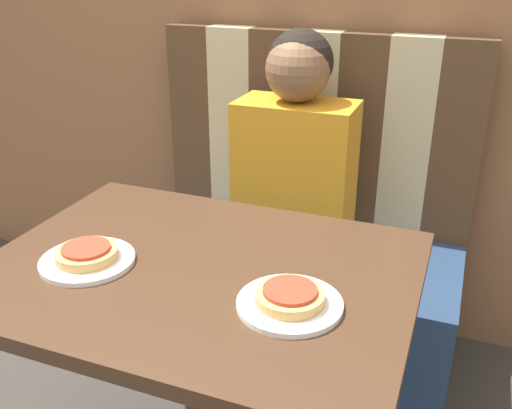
{
  "coord_description": "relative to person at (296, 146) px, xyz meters",
  "views": [
    {
      "loc": [
        0.52,
        -0.99,
        1.41
      ],
      "look_at": [
        0.0,
        0.36,
        0.76
      ],
      "focal_mm": 40.0,
      "sensor_mm": 36.0,
      "label": 1
    }
  ],
  "objects": [
    {
      "name": "person",
      "position": [
        0.0,
        0.0,
        0.0
      ],
      "size": [
        0.38,
        0.23,
        0.74
      ],
      "color": "orange",
      "rests_on": "booth_seat"
    },
    {
      "name": "booth_seat",
      "position": [
        0.0,
        -0.0,
        -0.59
      ],
      "size": [
        1.15,
        0.58,
        0.46
      ],
      "color": "navy",
      "rests_on": "ground_plane"
    },
    {
      "name": "pizza_left",
      "position": [
        -0.24,
        -0.8,
        -0.04
      ],
      "size": [
        0.14,
        0.14,
        0.03
      ],
      "color": "tan",
      "rests_on": "plate_left"
    },
    {
      "name": "dining_table",
      "position": [
        0.0,
        -0.72,
        -0.17
      ],
      "size": [
        0.96,
        0.72,
        0.76
      ],
      "color": "#422B1C",
      "rests_on": "ground_plane"
    },
    {
      "name": "plate_right",
      "position": [
        0.24,
        -0.8,
        -0.06
      ],
      "size": [
        0.21,
        0.21,
        0.01
      ],
      "color": "white",
      "rests_on": "dining_table"
    },
    {
      "name": "booth_backrest",
      "position": [
        0.0,
        0.24,
        -0.01
      ],
      "size": [
        1.15,
        0.09,
        0.7
      ],
      "color": "#4C331E",
      "rests_on": "booth_seat"
    },
    {
      "name": "pizza_right",
      "position": [
        0.24,
        -0.8,
        -0.04
      ],
      "size": [
        0.14,
        0.14,
        0.03
      ],
      "color": "tan",
      "rests_on": "plate_right"
    },
    {
      "name": "plate_left",
      "position": [
        -0.24,
        -0.8,
        -0.06
      ],
      "size": [
        0.21,
        0.21,
        0.01
      ],
      "color": "white",
      "rests_on": "dining_table"
    }
  ]
}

